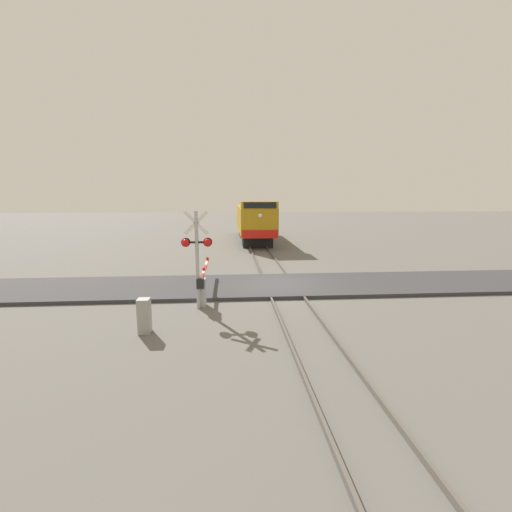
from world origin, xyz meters
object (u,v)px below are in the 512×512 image
crossing_gate (202,283)px  utility_cabinet (144,316)px  locomotive (254,220)px  crossing_signal (197,249)px

crossing_gate → utility_cabinet: bearing=-115.6°
locomotive → utility_cabinet: size_ratio=12.71×
crossing_signal → locomotive: bearing=80.1°
locomotive → crossing_gate: 20.65m
crossing_signal → crossing_gate: size_ratio=0.71×
crossing_signal → crossing_gate: bearing=84.5°
crossing_signal → crossing_gate: crossing_signal is taller
locomotive → crossing_gate: size_ratio=2.64×
utility_cabinet → crossing_signal: bearing=57.4°
crossing_signal → utility_cabinet: bearing=-122.6°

